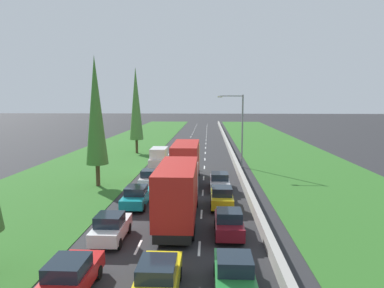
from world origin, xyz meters
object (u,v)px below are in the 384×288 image
object	(u,v)px
silver_sedan_right_lane	(220,181)
street_light_mast	(240,125)
teal_sedan_left_lane	(137,196)
poplar_tree_second	(96,111)
red_box_truck_centre_lane	(178,192)
red_box_truck_centre_lane_third	(186,162)
white_hatchback_left_lane	(111,227)
red_sedan_left_lane	(69,277)
maroon_hatchback_right_lane	(229,223)
green_hatchback_right_lane	(234,273)
white_van_left_lane	(159,160)
poplar_tree_third	(136,104)
white_hatchback_left_lane_fourth	(150,178)
yellow_sedan_centre_lane	(158,279)
yellow_hatchback_right_lane	(222,197)

from	to	relation	value
silver_sedan_right_lane	street_light_mast	distance (m)	12.39
teal_sedan_left_lane	poplar_tree_second	distance (m)	10.40
red_box_truck_centre_lane	red_box_truck_centre_lane_third	size ratio (longest dim) A/B	1.00
poplar_tree_second	white_hatchback_left_lane	bearing A→B (deg)	-69.34
red_sedan_left_lane	maroon_hatchback_right_lane	world-z (taller)	maroon_hatchback_right_lane
green_hatchback_right_lane	poplar_tree_second	world-z (taller)	poplar_tree_second
teal_sedan_left_lane	red_sedan_left_lane	bearing A→B (deg)	-91.32
red_box_truck_centre_lane_third	white_van_left_lane	bearing A→B (deg)	121.84
red_sedan_left_lane	white_van_left_lane	distance (m)	26.42
red_sedan_left_lane	maroon_hatchback_right_lane	size ratio (longest dim) A/B	1.15
white_van_left_lane	red_box_truck_centre_lane_third	world-z (taller)	red_box_truck_centre_lane_third
white_hatchback_left_lane	street_light_mast	xyz separation A→B (m)	(9.61, 23.56, 4.40)
silver_sedan_right_lane	street_light_mast	size ratio (longest dim) A/B	0.50
teal_sedan_left_lane	poplar_tree_third	xyz separation A→B (m)	(-5.60, 27.39, 6.96)
red_box_truck_centre_lane_third	maroon_hatchback_right_lane	bearing A→B (deg)	-75.74
maroon_hatchback_right_lane	silver_sedan_right_lane	distance (m)	11.22
poplar_tree_second	street_light_mast	bearing A→B (deg)	35.50
green_hatchback_right_lane	teal_sedan_left_lane	distance (m)	13.86
white_hatchback_left_lane_fourth	street_light_mast	size ratio (longest dim) A/B	0.43
white_hatchback_left_lane_fourth	poplar_tree_second	distance (m)	8.29
white_van_left_lane	poplar_tree_second	size ratio (longest dim) A/B	0.39
silver_sedan_right_lane	poplar_tree_third	xyz separation A→B (m)	(-12.31, 21.94, 6.96)
maroon_hatchback_right_lane	red_box_truck_centre_lane_third	xyz separation A→B (m)	(-3.49, 13.75, 1.35)
white_hatchback_left_lane	poplar_tree_third	xyz separation A→B (m)	(-5.48, 34.26, 6.93)
green_hatchback_right_lane	poplar_tree_second	bearing A→B (deg)	122.94
white_hatchback_left_lane_fourth	teal_sedan_left_lane	bearing A→B (deg)	-90.37
maroon_hatchback_right_lane	poplar_tree_third	xyz separation A→B (m)	(-12.54, 33.16, 6.93)
red_sedan_left_lane	maroon_hatchback_right_lane	xyz separation A→B (m)	(7.23, 6.96, 0.02)
red_box_truck_centre_lane_third	street_light_mast	size ratio (longest dim) A/B	1.04
red_box_truck_centre_lane	red_sedan_left_lane	bearing A→B (deg)	-113.15
white_hatchback_left_lane_fourth	red_box_truck_centre_lane_third	world-z (taller)	red_box_truck_centre_lane_third
red_sedan_left_lane	white_hatchback_left_lane	bearing A→B (deg)	88.34
yellow_sedan_centre_lane	red_box_truck_centre_lane	size ratio (longest dim) A/B	0.48
yellow_sedan_centre_lane	teal_sedan_left_lane	xyz separation A→B (m)	(-3.52, 12.70, 0.00)
red_sedan_left_lane	yellow_hatchback_right_lane	size ratio (longest dim) A/B	1.15
white_hatchback_left_lane	white_hatchback_left_lane_fourth	size ratio (longest dim) A/B	1.00
silver_sedan_right_lane	poplar_tree_second	bearing A→B (deg)	175.91
yellow_hatchback_right_lane	white_van_left_lane	size ratio (longest dim) A/B	0.80
green_hatchback_right_lane	white_hatchback_left_lane_fourth	distance (m)	19.52
yellow_hatchback_right_lane	poplar_tree_third	bearing A→B (deg)	114.19
white_van_left_lane	red_sedan_left_lane	bearing A→B (deg)	-90.43
green_hatchback_right_lane	maroon_hatchback_right_lane	bearing A→B (deg)	88.86
red_box_truck_centre_lane	poplar_tree_second	xyz separation A→B (m)	(-8.71, 9.86, 5.16)
teal_sedan_left_lane	red_box_truck_centre_lane	world-z (taller)	red_box_truck_centre_lane
poplar_tree_second	poplar_tree_third	xyz separation A→B (m)	(-0.51, 21.10, 0.42)
yellow_hatchback_right_lane	teal_sedan_left_lane	bearing A→B (deg)	179.65
white_van_left_lane	silver_sedan_right_lane	bearing A→B (deg)	-50.39
red_sedan_left_lane	poplar_tree_third	size ratio (longest dim) A/B	0.34
white_hatchback_left_lane_fourth	white_van_left_lane	bearing A→B (deg)	91.05
teal_sedan_left_lane	red_box_truck_centre_lane	bearing A→B (deg)	-44.50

